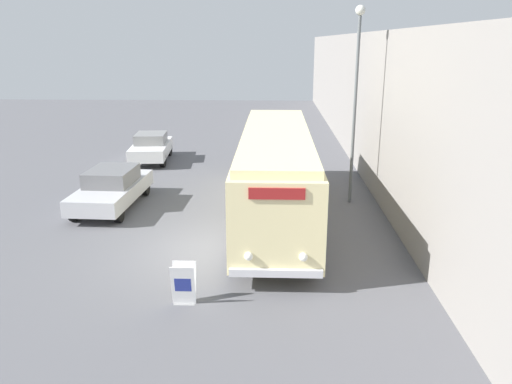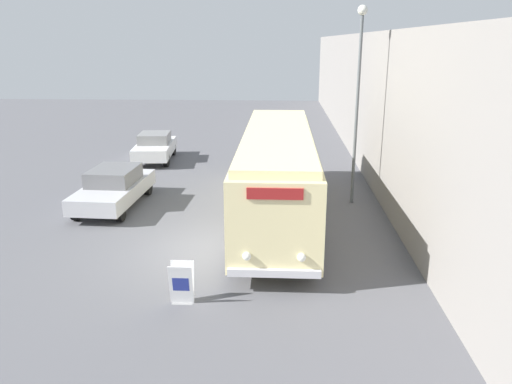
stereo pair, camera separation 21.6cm
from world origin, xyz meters
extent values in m
plane|color=#56565B|center=(0.00, 0.00, 0.00)|extent=(80.00, 80.00, 0.00)
cube|color=gray|center=(6.26, 10.00, 3.25)|extent=(0.30, 60.00, 6.49)
cylinder|color=black|center=(1.03, -1.21, 0.46)|extent=(0.28, 0.92, 0.92)
cylinder|color=black|center=(3.16, -1.21, 0.46)|extent=(0.28, 0.92, 0.92)
cylinder|color=black|center=(1.03, 7.46, 0.46)|extent=(0.28, 0.92, 0.92)
cylinder|color=black|center=(3.16, 7.46, 0.46)|extent=(0.28, 0.92, 0.92)
cube|color=beige|center=(2.10, 3.13, 1.67)|extent=(2.46, 11.47, 2.42)
cube|color=#F8E8A7|center=(2.10, 3.13, 3.00)|extent=(2.26, 11.01, 0.24)
cube|color=silver|center=(2.10, -2.67, 0.58)|extent=(2.33, 0.12, 0.20)
sphere|color=white|center=(1.42, -2.64, 1.01)|extent=(0.22, 0.22, 0.22)
sphere|color=white|center=(2.77, -2.64, 1.01)|extent=(0.22, 0.22, 0.22)
cube|color=maroon|center=(2.10, -2.63, 2.63)|extent=(1.35, 0.06, 0.28)
cube|color=gray|center=(-0.12, -3.21, 0.00)|extent=(0.51, 0.22, 0.01)
cube|color=white|center=(-0.12, -3.30, 0.52)|extent=(0.57, 0.21, 1.04)
cube|color=white|center=(-0.12, -3.12, 0.52)|extent=(0.57, 0.21, 1.04)
cube|color=navy|center=(-0.12, -3.32, 0.54)|extent=(0.40, 0.07, 0.36)
cylinder|color=#595E60|center=(5.03, 4.97, 3.52)|extent=(0.12, 0.12, 7.04)
sphere|color=silver|center=(5.03, 4.97, 7.15)|extent=(0.36, 0.36, 0.36)
cylinder|color=black|center=(-5.01, 2.42, 0.33)|extent=(0.22, 0.67, 0.67)
cylinder|color=black|center=(-3.39, 2.35, 0.33)|extent=(0.22, 0.67, 0.67)
cylinder|color=black|center=(-4.88, 5.64, 0.33)|extent=(0.22, 0.67, 0.67)
cylinder|color=black|center=(-3.25, 5.57, 0.33)|extent=(0.22, 0.67, 0.67)
cube|color=#B7B7BC|center=(-4.13, 4.00, 0.62)|extent=(2.08, 4.70, 0.58)
cube|color=slate|center=(-4.13, 4.11, 1.20)|extent=(1.69, 2.15, 0.57)
cylinder|color=black|center=(-5.09, 10.21, 0.35)|extent=(0.22, 0.69, 0.69)
cylinder|color=black|center=(-3.57, 10.34, 0.35)|extent=(0.22, 0.69, 0.69)
cylinder|color=black|center=(-5.32, 12.87, 0.35)|extent=(0.22, 0.69, 0.69)
cylinder|color=black|center=(-3.80, 13.00, 0.35)|extent=(0.22, 0.69, 0.69)
cube|color=silver|center=(-4.45, 11.61, 0.65)|extent=(2.13, 4.21, 0.61)
cube|color=gray|center=(-4.45, 11.71, 1.21)|extent=(1.67, 1.95, 0.52)
camera|label=1|loc=(2.02, -13.94, 6.10)|focal=35.00mm
camera|label=2|loc=(2.23, -13.93, 6.10)|focal=35.00mm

